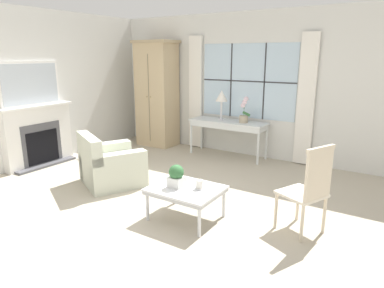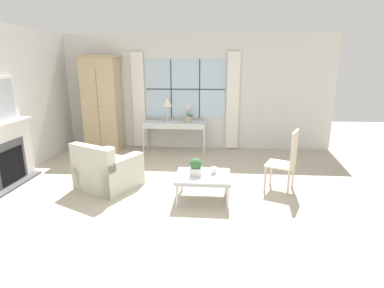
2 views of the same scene
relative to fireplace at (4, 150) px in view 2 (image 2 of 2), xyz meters
The scene contains 13 objects.
ground_plane 2.99m from the fireplace, ahead, with size 14.00×14.00×0.00m, color #B2A893.
wall_back_windowed 4.06m from the fireplace, 43.17° to the left, with size 7.20×0.14×2.80m.
wall_left 0.83m from the fireplace, 111.84° to the left, with size 0.06×7.20×2.80m, color silver.
fireplace is the anchor object (origin of this frame).
armoire 2.59m from the fireplace, 69.21° to the left, with size 0.91×0.62×2.29m.
console_table 3.58m from the fireplace, 41.97° to the left, with size 1.55×0.50×0.72m.
table_lamp 3.52m from the fireplace, 44.12° to the left, with size 0.24×0.24×0.59m.
potted_orchid 3.85m from the fireplace, 38.70° to the left, with size 0.22×0.17×0.51m.
armchair_upholstered 1.85m from the fireplace, ahead, with size 1.18×1.15×0.82m.
side_chair_wooden 4.86m from the fireplace, ahead, with size 0.58×0.58×1.06m.
coffee_table 3.51m from the fireplace, ahead, with size 0.85×0.69×0.41m.
potted_plant_small 3.40m from the fireplace, ahead, with size 0.19×0.19×0.28m.
pillar_candle 3.67m from the fireplace, ahead, with size 0.12×0.12×0.13m.
Camera 2 is at (0.75, -4.45, 2.08)m, focal length 28.00 mm.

